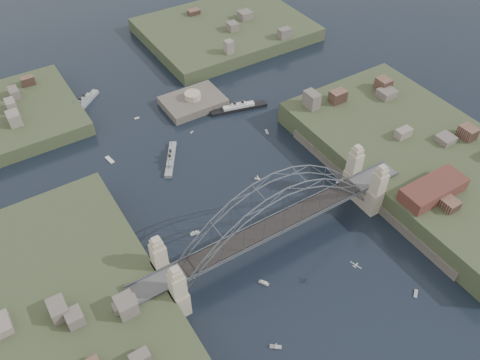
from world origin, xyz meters
name	(u,v)px	position (x,y,z in m)	size (l,w,h in m)	color
ground	(274,244)	(0.00, 0.00, 0.00)	(500.00, 500.00, 0.00)	black
bridge	(277,214)	(0.00, 0.00, 12.32)	(84.00, 13.80, 24.60)	#545456
shore_west	(71,343)	(-57.32, 0.00, 1.97)	(50.50, 90.00, 12.00)	#374227
shore_east	(422,165)	(57.32, 0.00, 1.97)	(50.50, 90.00, 12.00)	#374227
headland_ne	(226,34)	(50.00, 110.00, 0.75)	(70.00, 55.00, 9.50)	#374227
fort_island	(193,106)	(12.00, 70.00, -0.34)	(22.00, 16.00, 9.40)	#524B42
wharf_shed	(433,189)	(44.00, -14.00, 10.00)	(20.00, 8.00, 4.00)	#592D26
finger_pier	(451,251)	(39.00, -28.00, 0.70)	(4.00, 22.00, 1.40)	#545456
naval_cruiser_near	(171,159)	(-8.94, 46.50, 0.79)	(10.85, 15.58, 5.08)	#92979A
naval_cruiser_far	(84,103)	(-22.67, 91.53, 0.93)	(15.18, 13.31, 6.00)	#92979A
ocean_liner	(239,108)	(24.87, 58.57, 0.81)	(21.46, 7.99, 5.25)	black
aeroplane	(355,266)	(8.90, -21.36, 8.47)	(1.76, 3.09, 0.46)	#B3B6BB
small_boat_a	(195,233)	(-16.97, 14.98, 0.28)	(2.81, 1.45, 1.43)	silver
small_boat_b	(257,177)	(10.23, 24.03, 1.01)	(1.58, 1.59, 2.38)	silver
small_boat_c	(264,283)	(-9.77, -9.13, 0.28)	(2.25, 2.83, 1.43)	silver
small_boat_d	(267,132)	(26.14, 41.98, 0.15)	(1.57, 2.62, 0.45)	silver
small_boat_e	(110,160)	(-25.93, 57.38, 0.15)	(1.97, 4.17, 0.45)	silver
small_boat_f	(192,132)	(3.69, 55.78, 0.15)	(1.54, 1.14, 0.45)	silver
small_boat_g	(416,294)	(21.21, -32.28, 0.15)	(2.50, 2.14, 0.45)	silver
small_boat_h	(137,118)	(-9.25, 73.53, 0.15)	(1.82, 0.77, 0.45)	silver
small_boat_i	(339,181)	(31.51, 9.40, 0.15)	(2.32, 0.85, 0.45)	silver
small_boat_j	(276,346)	(-17.24, -25.09, 0.80)	(2.74, 2.41, 2.38)	silver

